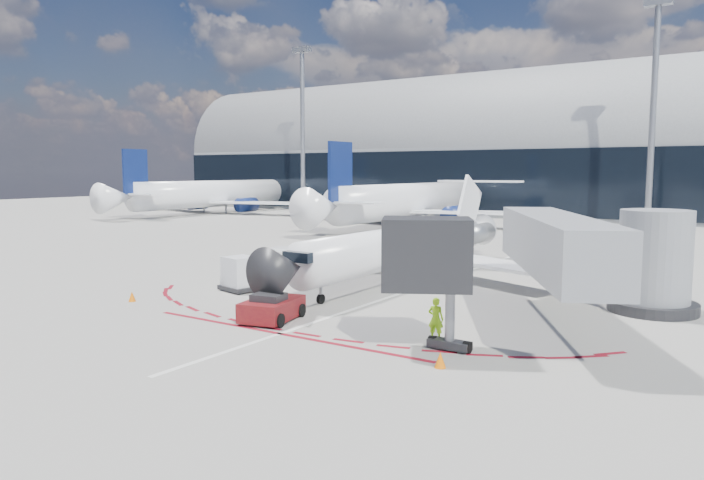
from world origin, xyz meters
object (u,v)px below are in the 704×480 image
Objects in this scene: pushback_tug at (272,308)px; ramp_worker at (436,319)px; regional_jet at (409,244)px; uld_container at (240,274)px.

ramp_worker reaches higher than pushback_tug.
regional_jet reaches higher than uld_container.
pushback_tug is 2.09× the size of uld_container.
pushback_tug is at bearing -22.92° from uld_container.
uld_container is at bearing -21.62° from ramp_worker.
uld_container reaches higher than ramp_worker.
regional_jet is 10.62m from uld_container.
pushback_tug is at bearing -88.99° from regional_jet.
uld_container is (-5.75, -8.85, -1.17)m from regional_jet.
pushback_tug is 2.88× the size of ramp_worker.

